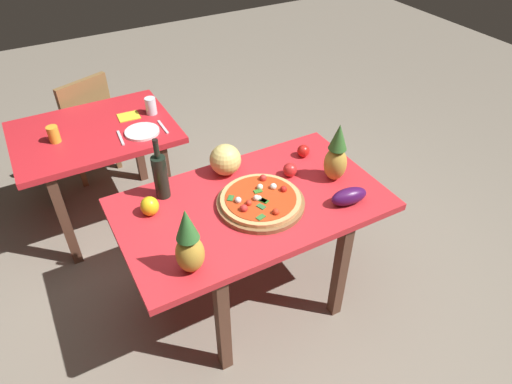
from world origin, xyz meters
TOP-DOWN VIEW (x-y plane):
  - ground_plane at (0.00, 0.00)m, footprint 10.00×10.00m
  - display_table at (0.00, 0.00)m, footprint 1.39×0.82m
  - background_table at (-0.56, 1.13)m, footprint 1.02×0.77m
  - dining_chair at (-0.54, 1.75)m, footprint 0.52×0.52m
  - pizza_board at (0.03, -0.05)m, footprint 0.46×0.46m
  - pizza at (0.03, -0.05)m, footprint 0.42×0.42m
  - wine_bottle at (-0.39, 0.27)m, footprint 0.08×0.08m
  - pineapple_left at (0.50, -0.04)m, footprint 0.12×0.12m
  - pineapple_right at (-0.45, -0.28)m, footprint 0.13×0.13m
  - melon at (-0.01, 0.29)m, footprint 0.18×0.18m
  - bell_pepper at (-0.49, 0.17)m, footprint 0.09×0.09m
  - eggplant at (0.43, -0.25)m, footprint 0.21×0.11m
  - tomato_near_board at (0.47, 0.22)m, footprint 0.07×0.07m
  - tomato_by_bottle at (0.30, 0.10)m, footprint 0.08×0.08m
  - drinking_glass_juice at (-0.79, 1.10)m, footprint 0.07×0.07m
  - drinking_glass_water at (-0.15, 1.16)m, footprint 0.07×0.07m
  - dinner_plate at (-0.29, 0.94)m, footprint 0.22×0.22m
  - fork_utensil at (-0.43, 0.94)m, footprint 0.03×0.18m
  - knife_utensil at (-0.15, 0.94)m, footprint 0.02×0.18m
  - napkin_folded at (-0.30, 1.19)m, footprint 0.15×0.13m

SIDE VIEW (x-z plane):
  - ground_plane at x=0.00m, z-range 0.00..0.00m
  - dining_chair at x=-0.54m, z-range 0.06..0.91m
  - background_table at x=-0.56m, z-range 0.26..0.99m
  - display_table at x=0.00m, z-range 0.28..1.01m
  - napkin_folded at x=-0.30m, z-range 0.73..0.74m
  - fork_utensil at x=-0.43m, z-range 0.73..0.74m
  - knife_utensil at x=-0.15m, z-range 0.73..0.74m
  - dinner_plate at x=-0.29m, z-range 0.73..0.75m
  - pizza_board at x=0.03m, z-range 0.73..0.76m
  - tomato_near_board at x=0.47m, z-range 0.73..0.81m
  - tomato_by_bottle at x=0.30m, z-range 0.73..0.81m
  - pizza at x=0.03m, z-range 0.74..0.80m
  - eggplant at x=0.43m, z-range 0.73..0.82m
  - bell_pepper at x=-0.49m, z-range 0.73..0.83m
  - drinking_glass_juice at x=-0.79m, z-range 0.73..0.84m
  - drinking_glass_water at x=-0.15m, z-range 0.73..0.85m
  - melon at x=-0.01m, z-range 0.73..0.91m
  - wine_bottle at x=-0.39m, z-range 0.69..1.04m
  - pineapple_right at x=-0.45m, z-range 0.71..1.06m
  - pineapple_left at x=0.50m, z-range 0.71..1.06m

